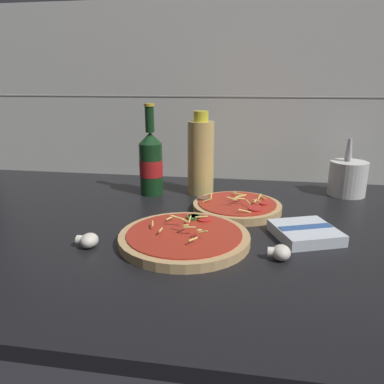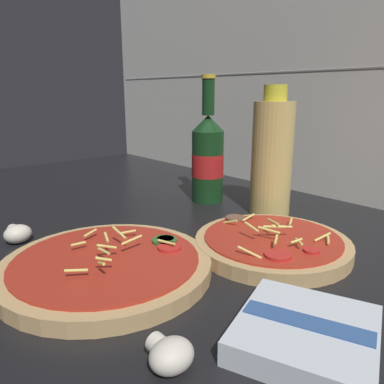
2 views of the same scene
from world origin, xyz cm
name	(u,v)px [view 1 (image 1 of 2)]	position (x,y,z in cm)	size (l,w,h in cm)	color
counter_slab	(177,229)	(0.00, 0.00, 1.25)	(160.00, 90.00, 2.50)	black
tile_backsplash	(204,97)	(0.00, 45.50, 30.00)	(160.00, 1.13, 60.00)	silver
pizza_near	(184,238)	(3.60, -10.10, 3.60)	(27.20, 27.20, 5.36)	tan
pizza_far	(237,207)	(13.42, 11.77, 3.64)	(22.79, 22.79, 4.86)	tan
beer_bottle	(151,162)	(-12.50, 23.35, 12.06)	(6.83, 6.83, 26.40)	#143819
oil_bottle	(201,157)	(1.79, 26.42, 13.66)	(7.75, 7.75, 24.26)	#D6B766
mushroom_left	(88,240)	(-15.16, -15.43, 3.96)	(4.38, 4.18, 2.92)	white
mushroom_right	(280,252)	(22.74, -14.81, 3.93)	(4.30, 4.10, 2.87)	white
utensil_crock	(348,178)	(44.63, 31.62, 7.67)	(10.69, 10.69, 16.74)	silver
dish_towel	(305,232)	(28.68, -3.46, 3.71)	(16.00, 16.26, 2.56)	silver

